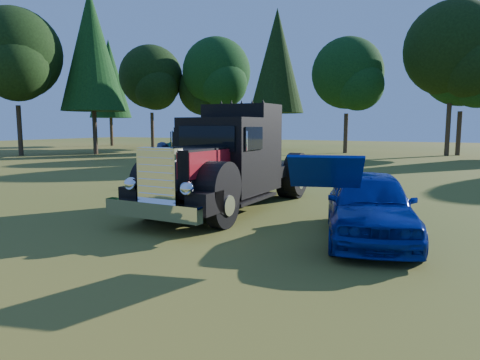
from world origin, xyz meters
name	(u,v)px	position (x,y,z in m)	size (l,w,h in m)	color
ground	(192,231)	(0.00, 0.00, 0.00)	(120.00, 120.00, 0.00)	#324F17
treeline	(357,61)	(-2.87, 27.82, 7.55)	(72.10, 24.14, 13.84)	#2D2116
diamond_t_truck	(227,165)	(-0.56, 2.60, 1.28)	(3.38, 7.16, 3.00)	black
hotrod_coupe	(369,205)	(3.68, 1.19, 0.73)	(2.84, 4.56, 1.89)	#0719AA
spectator_near	(165,177)	(-1.96, 1.53, 0.97)	(0.70, 0.46, 1.93)	#1F2848
spectator_far	(185,173)	(-2.22, 2.87, 0.92)	(0.89, 0.70, 1.84)	#1D2943
distant_teal_car	(183,146)	(-15.27, 21.01, 0.69)	(1.45, 4.16, 1.37)	#0B3843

